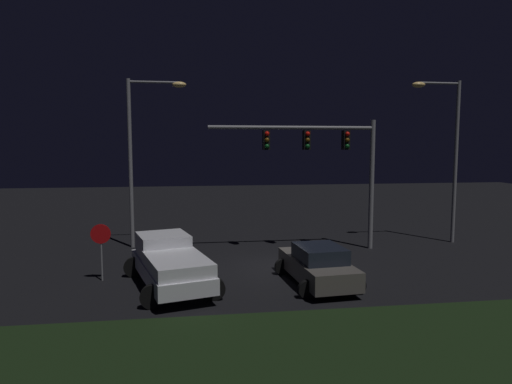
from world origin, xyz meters
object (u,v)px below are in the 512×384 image
at_px(car_sedan, 318,265).
at_px(stop_sign, 101,241).
at_px(pickup_truck, 169,260).
at_px(street_lamp_left, 142,143).
at_px(traffic_signal_gantry, 325,152).
at_px(street_lamp_right, 447,142).

bearing_deg(car_sedan, stop_sign, 73.91).
bearing_deg(pickup_truck, stop_sign, 52.20).
relative_size(street_lamp_left, stop_sign, 3.84).
distance_m(traffic_signal_gantry, street_lamp_right, 6.99).
xyz_separation_m(street_lamp_left, street_lamp_right, (15.95, -1.20, 0.01)).
bearing_deg(car_sedan, pickup_truck, 79.69).
distance_m(pickup_truck, street_lamp_left, 8.36).
bearing_deg(street_lamp_right, pickup_truck, -158.21).
bearing_deg(street_lamp_left, pickup_truck, -77.08).
height_order(pickup_truck, street_lamp_right, street_lamp_right).
bearing_deg(car_sedan, traffic_signal_gantry, -23.90).
bearing_deg(traffic_signal_gantry, street_lamp_left, 167.53).
xyz_separation_m(car_sedan, traffic_signal_gantry, (1.89, 5.47, 4.16)).
distance_m(pickup_truck, street_lamp_right, 16.07).
relative_size(car_sedan, street_lamp_right, 0.53).
height_order(traffic_signal_gantry, stop_sign, traffic_signal_gantry).
bearing_deg(pickup_truck, street_lamp_left, -2.32).
height_order(street_lamp_right, stop_sign, street_lamp_right).
distance_m(car_sedan, street_lamp_left, 11.32).
xyz_separation_m(pickup_truck, street_lamp_right, (14.36, 5.74, 4.40)).
height_order(car_sedan, street_lamp_right, street_lamp_right).
xyz_separation_m(street_lamp_right, stop_sign, (-16.98, -4.65, -3.84)).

